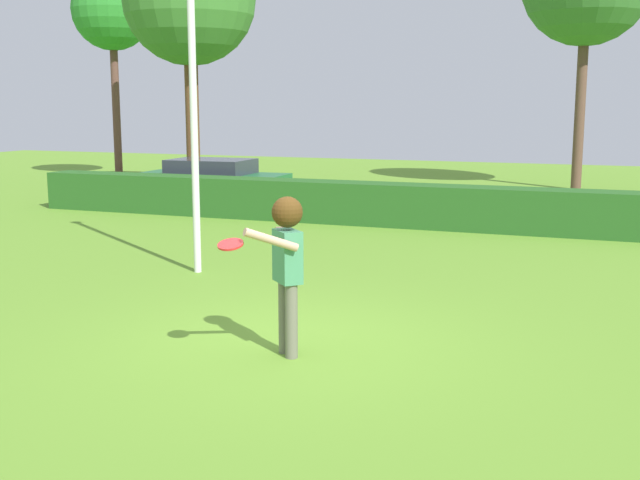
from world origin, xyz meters
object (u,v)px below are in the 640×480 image
at_px(person, 287,255).
at_px(maple_tree, 112,11).
at_px(lamppost, 192,59).
at_px(frisbee, 231,244).
at_px(parked_car_green, 211,179).

relative_size(person, maple_tree, 0.24).
bearing_deg(maple_tree, person, -50.26).
height_order(lamppost, maple_tree, maple_tree).
height_order(person, frisbee, person).
bearing_deg(parked_car_green, maple_tree, 142.31).
relative_size(person, parked_car_green, 0.42).
height_order(frisbee, lamppost, lamppost).
height_order(lamppost, parked_car_green, lamppost).
distance_m(frisbee, lamppost, 5.39).
distance_m(frisbee, parked_car_green, 14.08).
xyz_separation_m(person, parked_car_green, (-7.32, 11.70, -0.46)).
distance_m(person, frisbee, 0.70).
relative_size(frisbee, parked_car_green, 0.07).
relative_size(lamppost, maple_tree, 0.84).
bearing_deg(frisbee, person, 53.55).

